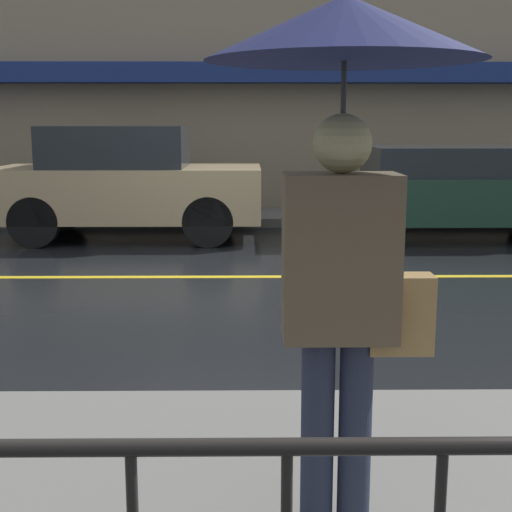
# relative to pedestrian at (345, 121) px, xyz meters

# --- Properties ---
(ground_plane) EXTENTS (80.00, 80.00, 0.00)m
(ground_plane) POSITION_rel_pedestrian_xyz_m (-0.58, 5.31, -1.73)
(ground_plane) COLOR black
(sidewalk_far) EXTENTS (28.00, 1.64, 0.15)m
(sidewalk_far) POSITION_rel_pedestrian_xyz_m (-0.58, 9.99, -1.66)
(sidewalk_far) COLOR slate
(sidewalk_far) RESTS_ON ground_plane
(lane_marking) EXTENTS (25.20, 0.12, 0.01)m
(lane_marking) POSITION_rel_pedestrian_xyz_m (-0.58, 5.31, -1.73)
(lane_marking) COLOR gold
(lane_marking) RESTS_ON ground_plane
(building_storefront) EXTENTS (28.00, 0.85, 5.17)m
(building_storefront) POSITION_rel_pedestrian_xyz_m (-0.58, 10.94, 0.86)
(building_storefront) COLOR gray
(building_storefront) RESTS_ON ground_plane
(pedestrian) EXTENTS (0.99, 0.99, 2.01)m
(pedestrian) POSITION_rel_pedestrian_xyz_m (0.00, 0.00, 0.00)
(pedestrian) COLOR #23283D
(pedestrian) RESTS_ON sidewalk_near
(car_tan) EXTENTS (3.92, 1.81, 1.68)m
(car_tan) POSITION_rel_pedestrian_xyz_m (-2.17, 8.11, -0.88)
(car_tan) COLOR tan
(car_tan) RESTS_ON ground_plane
(car_dark_green) EXTENTS (4.62, 1.94, 1.38)m
(car_dark_green) POSITION_rel_pedestrian_xyz_m (2.81, 8.11, -1.00)
(car_dark_green) COLOR #193828
(car_dark_green) RESTS_ON ground_plane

